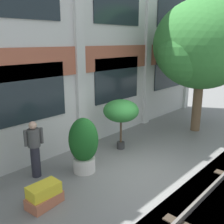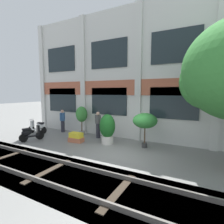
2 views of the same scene
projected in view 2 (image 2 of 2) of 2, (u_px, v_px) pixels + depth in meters
name	position (u px, v px, depth m)	size (l,w,h in m)	color
ground_plane	(116.00, 155.00, 7.91)	(80.00, 80.00, 0.00)	slate
apartment_facade	(140.00, 74.00, 10.14)	(16.01, 0.64, 7.77)	silver
rail_tracks	(80.00, 184.00, 5.65)	(23.65, 2.80, 0.43)	#5B5449
potted_plant_square_trough	(76.00, 138.00, 9.93)	(0.86, 0.56, 0.54)	#B76647
potted_plant_ribbed_drum	(107.00, 128.00, 9.53)	(0.86, 0.86, 1.64)	beige
potted_plant_terracotta_small	(145.00, 121.00, 8.80)	(1.23, 1.23, 1.78)	#333333
potted_plant_tall_urn	(82.00, 116.00, 11.41)	(0.75, 0.75, 1.90)	gray
scooter_near_curb	(30.00, 134.00, 10.13)	(0.72, 1.31, 0.98)	black
scooter_second_parked	(38.00, 127.00, 11.98)	(1.35, 0.65, 0.98)	black
resident_by_doorway	(98.00, 124.00, 10.74)	(0.51, 0.34, 1.63)	#282833
resident_watching_tracks	(63.00, 120.00, 12.35)	(0.34, 0.53, 1.59)	#282833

